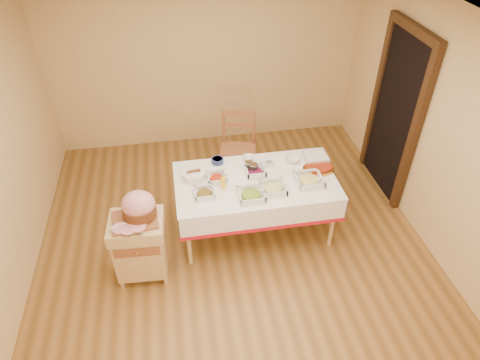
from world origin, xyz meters
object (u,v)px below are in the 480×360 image
at_px(preserve_jar_right, 254,169).
at_px(mustard_bottle, 223,183).
at_px(dining_chair, 238,148).
at_px(preserve_jar_left, 249,167).
at_px(bread_basket, 194,175).
at_px(plate_stack, 315,157).
at_px(brass_platter, 319,168).
at_px(dining_table, 255,191).
at_px(ham_on_board, 138,208).
at_px(butcher_cart, 140,244).

height_order(preserve_jar_right, mustard_bottle, mustard_bottle).
xyz_separation_m(dining_chair, preserve_jar_right, (0.04, -0.86, 0.28)).
relative_size(preserve_jar_left, bread_basket, 0.46).
height_order(dining_chair, bread_basket, dining_chair).
distance_m(plate_stack, brass_platter, 0.20).
height_order(preserve_jar_left, plate_stack, preserve_jar_left).
height_order(dining_table, mustard_bottle, mustard_bottle).
height_order(preserve_jar_left, brass_platter, preserve_jar_left).
distance_m(preserve_jar_right, plate_stack, 0.79).
bearing_deg(ham_on_board, mustard_bottle, 21.12).
relative_size(mustard_bottle, plate_stack, 0.66).
bearing_deg(butcher_cart, bread_basket, 43.45).
height_order(dining_chair, ham_on_board, ham_on_board).
height_order(dining_table, brass_platter, brass_platter).
distance_m(dining_table, ham_on_board, 1.39).
distance_m(preserve_jar_right, mustard_bottle, 0.45).
xyz_separation_m(dining_table, preserve_jar_right, (0.01, 0.14, 0.22)).
bearing_deg(brass_platter, plate_stack, 83.55).
xyz_separation_m(preserve_jar_left, bread_basket, (-0.64, -0.05, -0.00)).
height_order(dining_table, dining_chair, dining_chair).
distance_m(dining_chair, ham_on_board, 1.94).
xyz_separation_m(ham_on_board, bread_basket, (0.60, 0.57, -0.10)).
height_order(butcher_cart, bread_basket, bread_basket).
bearing_deg(butcher_cart, plate_stack, 19.11).
xyz_separation_m(dining_table, preserve_jar_left, (-0.04, 0.19, 0.21)).
distance_m(preserve_jar_left, bread_basket, 0.64).
bearing_deg(plate_stack, preserve_jar_right, -171.03).
relative_size(preserve_jar_right, plate_stack, 0.46).
xyz_separation_m(butcher_cart, dining_chair, (1.30, 1.47, 0.09)).
bearing_deg(dining_chair, dining_table, -88.20).
bearing_deg(ham_on_board, butcher_cart, -141.98).
xyz_separation_m(dining_table, brass_platter, (0.76, 0.06, 0.18)).
bearing_deg(mustard_bottle, ham_on_board, -158.88).
height_order(butcher_cart, mustard_bottle, mustard_bottle).
xyz_separation_m(butcher_cart, preserve_jar_left, (1.28, 0.67, 0.37)).
bearing_deg(bread_basket, dining_chair, 52.91).
relative_size(ham_on_board, plate_stack, 1.79).
relative_size(dining_table, bread_basket, 7.08).
bearing_deg(bread_basket, preserve_jar_left, 4.89).
height_order(preserve_jar_right, plate_stack, preserve_jar_right).
bearing_deg(dining_chair, mustard_bottle, -107.80).
relative_size(ham_on_board, preserve_jar_left, 4.01).
relative_size(dining_table, butcher_cart, 2.34).
bearing_deg(preserve_jar_left, dining_chair, 89.04).
xyz_separation_m(mustard_bottle, bread_basket, (-0.30, 0.23, -0.03)).
xyz_separation_m(preserve_jar_left, plate_stack, (0.83, 0.07, -0.01)).
bearing_deg(dining_table, dining_chair, 91.80).
bearing_deg(plate_stack, brass_platter, -96.45).
relative_size(bread_basket, plate_stack, 0.97).
relative_size(preserve_jar_right, brass_platter, 0.32).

